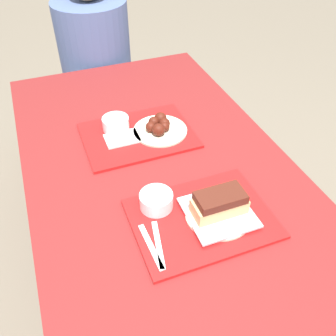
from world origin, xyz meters
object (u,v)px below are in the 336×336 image
object	(u,v)px
tray_far	(138,135)
bowl_coleslaw_near	(156,200)
person_seated_across	(94,43)
brisket_sandwich_plate	(219,207)
tray_near	(202,218)
wings_plate_far	(159,127)
bowl_coleslaw_far	(116,123)

from	to	relation	value
tray_far	bowl_coleslaw_near	distance (m)	0.40
tray_far	person_seated_across	size ratio (longest dim) A/B	0.60
tray_far	brisket_sandwich_plate	bearing A→B (deg)	-78.04
tray_near	tray_far	xyz separation A→B (m)	(-0.05, 0.48, 0.00)
tray_far	wings_plate_far	world-z (taller)	wings_plate_far
tray_near	tray_far	distance (m)	0.49
tray_far	bowl_coleslaw_near	size ratio (longest dim) A/B	4.05
tray_near	person_seated_across	size ratio (longest dim) A/B	0.60
bowl_coleslaw_far	bowl_coleslaw_near	bearing A→B (deg)	-88.85
bowl_coleslaw_far	brisket_sandwich_plate	bearing A→B (deg)	-72.57
tray_far	brisket_sandwich_plate	size ratio (longest dim) A/B	2.07
brisket_sandwich_plate	person_seated_across	size ratio (longest dim) A/B	0.29
tray_far	bowl_coleslaw_near	bearing A→B (deg)	-98.98
tray_near	tray_far	size ratio (longest dim) A/B	1.00
tray_far	brisket_sandwich_plate	world-z (taller)	brisket_sandwich_plate
wings_plate_far	tray_near	bearing A→B (deg)	-93.97
bowl_coleslaw_near	bowl_coleslaw_far	bearing A→B (deg)	91.15
bowl_coleslaw_far	tray_far	bearing A→B (deg)	-42.62
brisket_sandwich_plate	wings_plate_far	distance (m)	0.48
wings_plate_far	brisket_sandwich_plate	bearing A→B (deg)	-87.82
tray_near	person_seated_across	world-z (taller)	person_seated_across
person_seated_across	wings_plate_far	bearing A→B (deg)	-85.78
person_seated_across	tray_far	bearing A→B (deg)	-91.40
bowl_coleslaw_near	person_seated_across	xyz separation A→B (m)	(0.08, 1.26, -0.00)
tray_far	wings_plate_far	distance (m)	0.09
brisket_sandwich_plate	bowl_coleslaw_far	world-z (taller)	brisket_sandwich_plate
tray_near	tray_far	world-z (taller)	same
tray_near	bowl_coleslaw_near	size ratio (longest dim) A/B	4.05
bowl_coleslaw_far	person_seated_across	xyz separation A→B (m)	(0.09, 0.80, -0.00)
tray_near	wings_plate_far	world-z (taller)	wings_plate_far
brisket_sandwich_plate	tray_near	bearing A→B (deg)	169.22
bowl_coleslaw_far	person_seated_across	size ratio (longest dim) A/B	0.15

